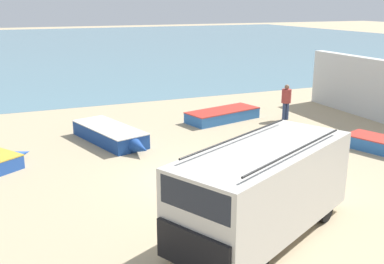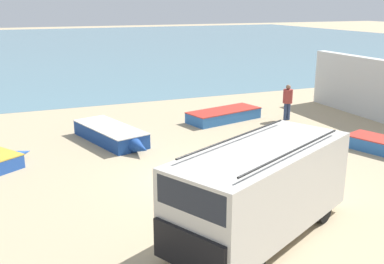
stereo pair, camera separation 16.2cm
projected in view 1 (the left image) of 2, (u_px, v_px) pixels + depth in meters
The scene contains 6 objects.
ground_plane at pixel (201, 178), 14.80m from camera, with size 200.00×200.00×0.00m, color tan.
sea_water at pixel (46, 45), 60.84m from camera, with size 120.00×80.00×0.01m, color slate.
parked_van at pixel (263, 188), 10.88m from camera, with size 5.69×4.21×2.39m.
fishing_rowboat_0 at pixel (111, 135), 18.50m from camera, with size 2.51×4.82×0.63m.
fishing_rowboat_2 at pixel (225, 115), 22.02m from camera, with size 4.58×2.27×0.53m.
fisherman_1 at pixel (286, 99), 21.86m from camera, with size 0.46×0.46×1.75m.
Camera 1 is at (-5.61, -12.61, 5.57)m, focal length 42.00 mm.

